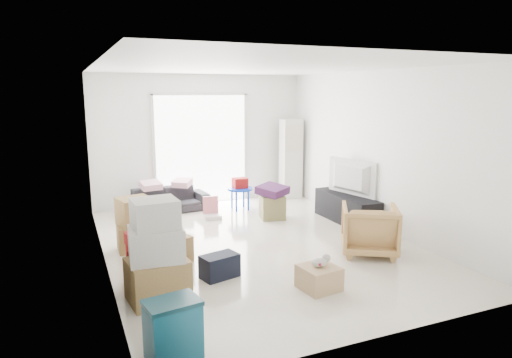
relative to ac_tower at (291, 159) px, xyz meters
The scene contains 21 objects.
room_shell 3.32m from the ac_tower, 126.35° to the right, with size 4.98×6.48×3.18m.
sliding_door 2.01m from the ac_tower, behind, with size 2.10×0.04×2.33m.
ac_tower is the anchor object (origin of this frame).
tv_console 2.23m from the ac_tower, 88.66° to the right, with size 0.45×1.51×0.50m, color black.
television 2.16m from the ac_tower, 88.66° to the right, with size 1.11×0.64×0.15m, color black.
sofa 2.89m from the ac_tower, behind, with size 1.63×0.48×0.64m, color #2A2B30.
pillow_left 3.14m from the ac_tower, behind, with size 0.40×0.31×0.13m, color #BF8B98.
pillow_right 2.52m from the ac_tower, behind, with size 0.36×0.29×0.12m, color #BF8B98.
armchair 3.75m from the ac_tower, 99.24° to the right, with size 0.78×0.73×0.80m, color tan.
storage_bins 6.51m from the ac_tower, 126.44° to the right, with size 0.52×0.40×0.55m.
box_stack_a 5.49m from the ac_tower, 133.14° to the right, with size 0.70×0.61×1.18m.
box_stack_b 5.21m from the ac_tower, 136.21° to the right, with size 0.59×0.52×1.05m.
box_stack_c 4.33m from the ac_tower, 149.75° to the right, with size 0.55×0.55×0.80m.
loose_box 4.44m from the ac_tower, 139.32° to the right, with size 0.44×0.44×0.37m, color olive.
duffel_bag 4.72m from the ac_tower, 128.38° to the right, with size 0.47×0.28×0.30m, color black.
ottoman 1.91m from the ac_tower, 128.15° to the right, with size 0.43×0.43×0.43m, color olive.
blanket 1.83m from the ac_tower, 128.15° to the right, with size 0.48×0.48×0.14m, color #4D1F4E.
kids_table 1.58m from the ac_tower, 158.92° to the right, with size 0.52×0.52×0.65m.
toy_walker 2.47m from the ac_tower, 155.96° to the right, with size 0.33×0.30×0.41m.
wood_crate 4.91m from the ac_tower, 113.16° to the right, with size 0.43×0.43×0.28m, color tan.
plush_bunny 4.86m from the ac_tower, 112.88° to the right, with size 0.26×0.16×0.13m.
Camera 1 is at (-2.67, -6.27, 2.34)m, focal length 32.00 mm.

